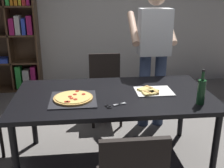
{
  "coord_description": "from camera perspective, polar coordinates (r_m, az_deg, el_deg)",
  "views": [
    {
      "loc": [
        -0.28,
        -2.44,
        1.7
      ],
      "look_at": [
        0.0,
        0.15,
        0.8
      ],
      "focal_mm": 43.66,
      "sensor_mm": 36.0,
      "label": 1
    }
  ],
  "objects": [
    {
      "name": "ground_plane",
      "position": [
        2.99,
        0.32,
        -15.62
      ],
      "size": [
        12.0,
        12.0,
        0.0
      ],
      "primitive_type": "plane",
      "color": "gray"
    },
    {
      "name": "pepperoni_pizza_on_tray",
      "position": [
        2.51,
        -8.13,
        -3.0
      ],
      "size": [
        0.42,
        0.42,
        0.04
      ],
      "color": "#2D2D33",
      "rests_on": "dining_table"
    },
    {
      "name": "back_wall",
      "position": [
        5.06,
        -3.06,
        15.65
      ],
      "size": [
        6.4,
        0.1,
        2.8
      ],
      "primitive_type": "cube",
      "color": "silver",
      "rests_on": "ground_plane"
    },
    {
      "name": "person_serving_pizza",
      "position": [
        3.41,
        8.69,
        6.96
      ],
      "size": [
        0.55,
        0.54,
        1.75
      ],
      "color": "#38476B",
      "rests_on": "ground_plane"
    },
    {
      "name": "dining_table",
      "position": [
        2.66,
        0.34,
        -3.36
      ],
      "size": [
        1.9,
        1.03,
        0.75
      ],
      "color": "black",
      "rests_on": "ground_plane"
    },
    {
      "name": "kitchen_scissors",
      "position": [
        2.36,
        0.08,
        -4.54
      ],
      "size": [
        0.2,
        0.12,
        0.01
      ],
      "color": "silver",
      "rests_on": "dining_table"
    },
    {
      "name": "wine_bottle",
      "position": [
        2.49,
        18.2,
        -1.44
      ],
      "size": [
        0.07,
        0.07,
        0.32
      ],
      "color": "#194723",
      "rests_on": "dining_table"
    },
    {
      "name": "pizza_slices_on_towel",
      "position": [
        2.7,
        8.3,
        -1.49
      ],
      "size": [
        0.36,
        0.28,
        0.03
      ],
      "color": "white",
      "rests_on": "dining_table"
    },
    {
      "name": "chair_far_side",
      "position": [
        3.65,
        -1.42,
        0.07
      ],
      "size": [
        0.42,
        0.42,
        0.9
      ],
      "color": "black",
      "rests_on": "ground_plane"
    }
  ]
}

